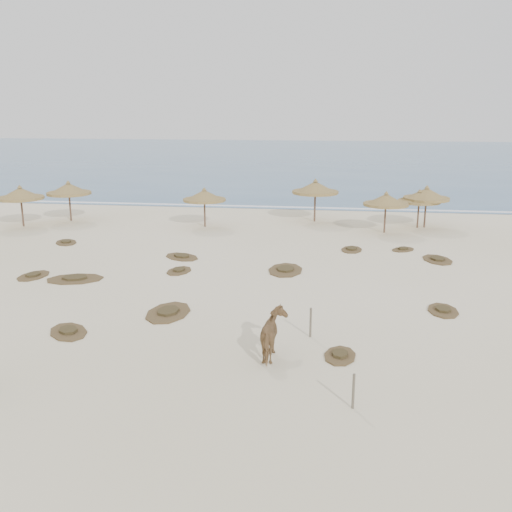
% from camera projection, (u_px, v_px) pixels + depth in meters
% --- Properties ---
extents(ground, '(160.00, 160.00, 0.00)m').
position_uv_depth(ground, '(193.00, 316.00, 22.79)').
color(ground, beige).
rests_on(ground, ground).
extents(ocean, '(200.00, 100.00, 0.01)m').
position_uv_depth(ocean, '(302.00, 157.00, 94.68)').
color(ocean, '#2B5681').
rests_on(ocean, ground).
extents(foam_line, '(70.00, 0.60, 0.01)m').
position_uv_depth(foam_line, '(268.00, 207.00, 47.71)').
color(foam_line, white).
rests_on(foam_line, ground).
extents(palapa_0, '(3.76, 3.76, 2.92)m').
position_uv_depth(palapa_0, '(20.00, 194.00, 39.39)').
color(palapa_0, brown).
rests_on(palapa_0, ground).
extents(palapa_1, '(3.44, 3.44, 2.98)m').
position_uv_depth(palapa_1, '(69.00, 189.00, 41.34)').
color(palapa_1, brown).
rests_on(palapa_1, ground).
extents(palapa_2, '(3.83, 3.83, 2.77)m').
position_uv_depth(palapa_2, '(204.00, 196.00, 39.30)').
color(palapa_2, brown).
rests_on(palapa_2, ground).
extents(palapa_3, '(4.00, 4.00, 3.14)m').
position_uv_depth(palapa_3, '(315.00, 188.00, 41.11)').
color(palapa_3, brown).
rests_on(palapa_3, ground).
extents(palapa_4, '(3.15, 3.15, 2.78)m').
position_uv_depth(palapa_4, '(386.00, 200.00, 37.42)').
color(palapa_4, brown).
rests_on(palapa_4, ground).
extents(palapa_5, '(3.07, 3.07, 2.69)m').
position_uv_depth(palapa_5, '(419.00, 198.00, 38.96)').
color(palapa_5, brown).
rests_on(palapa_5, ground).
extents(palapa_6, '(3.76, 3.76, 2.95)m').
position_uv_depth(palapa_6, '(427.00, 195.00, 39.04)').
color(palapa_6, brown).
rests_on(palapa_6, ground).
extents(horse, '(0.95, 1.93, 1.60)m').
position_uv_depth(horse, '(274.00, 335.00, 18.80)').
color(horse, '#946B43').
rests_on(horse, ground).
extents(fence_post_near, '(0.09, 0.09, 1.04)m').
position_uv_depth(fence_post_near, '(353.00, 391.00, 15.67)').
color(fence_post_near, '#615849').
rests_on(fence_post_near, ground).
extents(fence_post_far, '(0.11, 0.11, 1.11)m').
position_uv_depth(fence_post_far, '(311.00, 322.00, 20.57)').
color(fence_post_far, '#615849').
rests_on(fence_post_far, ground).
extents(scrub_0, '(1.54, 2.12, 0.16)m').
position_uv_depth(scrub_0, '(33.00, 275.00, 28.09)').
color(scrub_0, brown).
rests_on(scrub_0, ground).
extents(scrub_1, '(3.10, 2.42, 0.16)m').
position_uv_depth(scrub_1, '(75.00, 279.00, 27.57)').
color(scrub_1, brown).
rests_on(scrub_1, ground).
extents(scrub_2, '(1.39, 1.90, 0.16)m').
position_uv_depth(scrub_2, '(179.00, 271.00, 28.94)').
color(scrub_2, brown).
rests_on(scrub_2, ground).
extents(scrub_3, '(1.80, 2.72, 0.16)m').
position_uv_depth(scrub_3, '(285.00, 270.00, 29.08)').
color(scrub_3, brown).
rests_on(scrub_3, ground).
extents(scrub_4, '(1.22, 1.88, 0.16)m').
position_uv_depth(scrub_4, '(443.00, 310.00, 23.28)').
color(scrub_4, brown).
rests_on(scrub_4, ground).
extents(scrub_5, '(1.91, 2.52, 0.16)m').
position_uv_depth(scrub_5, '(437.00, 259.00, 31.05)').
color(scrub_5, brown).
rests_on(scrub_5, ground).
extents(scrub_6, '(2.03, 2.25, 0.16)m').
position_uv_depth(scrub_6, '(66.00, 242.00, 35.02)').
color(scrub_6, brown).
rests_on(scrub_6, ground).
extents(scrub_7, '(1.43, 1.98, 0.16)m').
position_uv_depth(scrub_7, '(352.00, 249.00, 33.25)').
color(scrub_7, brown).
rests_on(scrub_7, ground).
extents(scrub_9, '(1.85, 2.71, 0.16)m').
position_uv_depth(scrub_9, '(168.00, 312.00, 23.06)').
color(scrub_9, brown).
rests_on(scrub_9, ground).
extents(scrub_10, '(1.82, 1.82, 0.16)m').
position_uv_depth(scrub_10, '(403.00, 249.00, 33.28)').
color(scrub_10, brown).
rests_on(scrub_10, ground).
extents(scrub_11, '(2.25, 2.36, 0.16)m').
position_uv_depth(scrub_11, '(68.00, 331.00, 21.08)').
color(scrub_11, brown).
rests_on(scrub_11, ground).
extents(scrub_12, '(1.25, 1.74, 0.16)m').
position_uv_depth(scrub_12, '(340.00, 355.00, 19.05)').
color(scrub_12, brown).
rests_on(scrub_12, ground).
extents(scrub_13, '(2.64, 2.48, 0.16)m').
position_uv_depth(scrub_13, '(182.00, 257.00, 31.64)').
color(scrub_13, brown).
rests_on(scrub_13, ground).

